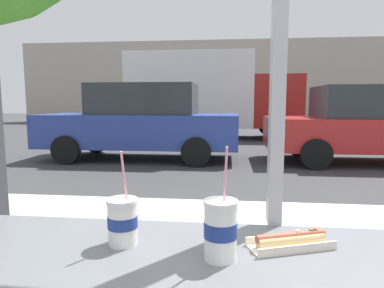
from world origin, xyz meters
TOP-DOWN VIEW (x-y plane):
  - ground_plane at (0.00, 8.00)m, footprint 60.00×60.00m
  - sidewalk_strip at (0.00, 1.60)m, footprint 16.00×2.80m
  - building_facade_far at (0.00, 21.27)m, footprint 28.00×1.20m
  - soda_cup_left at (-0.20, -0.25)m, footprint 0.10×0.10m
  - soda_cup_right at (-0.51, -0.18)m, footprint 0.10×0.10m
  - hotdog_tray_far at (0.02, -0.15)m, footprint 0.28×0.18m
  - parked_car_blue at (-2.27, 6.74)m, footprint 4.70×1.93m
  - parked_car_red at (3.07, 6.74)m, footprint 4.70×2.00m
  - box_truck at (-0.95, 11.78)m, footprint 6.41×2.44m

SIDE VIEW (x-z plane):
  - ground_plane at x=0.00m, z-range 0.00..0.00m
  - sidewalk_strip at x=0.00m, z-range 0.00..0.13m
  - parked_car_red at x=3.07m, z-range 0.01..1.74m
  - parked_car_blue at x=-2.27m, z-range 0.00..1.81m
  - hotdog_tray_far at x=0.02m, z-range 0.92..0.97m
  - soda_cup_right at x=-0.51m, z-range 0.85..1.15m
  - soda_cup_left at x=-0.20m, z-range 0.85..1.18m
  - box_truck at x=-0.95m, z-range 0.11..3.30m
  - building_facade_far at x=0.00m, z-range 0.00..5.30m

